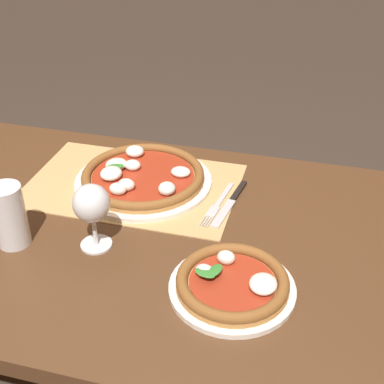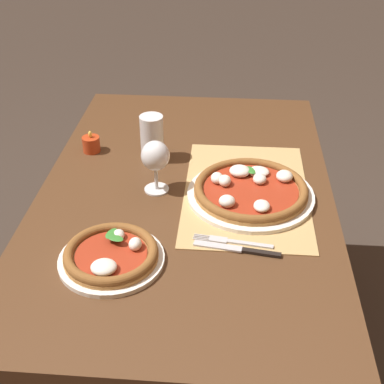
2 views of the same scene
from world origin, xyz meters
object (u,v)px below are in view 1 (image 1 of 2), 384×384
object	(u,v)px
pizza_near	(142,177)
fork	(218,204)
pizza_far	(233,283)
pint_glass	(10,217)
knife	(230,203)
wine_glass	(92,206)

from	to	relation	value
pizza_near	fork	world-z (taller)	pizza_near
pizza_far	pint_glass	bearing A→B (deg)	-3.13
pizza_near	knife	size ratio (longest dim) A/B	1.65
pizza_far	pint_glass	xyz separation A→B (m)	(0.50, -0.03, 0.05)
pizza_near	wine_glass	world-z (taller)	wine_glass
pizza_near	wine_glass	bearing A→B (deg)	86.89
wine_glass	pizza_near	bearing A→B (deg)	-93.11
fork	knife	size ratio (longest dim) A/B	0.93
wine_glass	fork	size ratio (longest dim) A/B	0.77
fork	knife	bearing A→B (deg)	-158.49
pizza_near	wine_glass	distance (m)	0.28
wine_glass	knife	distance (m)	0.36
fork	knife	xyz separation A→B (m)	(-0.03, -0.01, 0.00)
wine_glass	fork	distance (m)	0.33
knife	pint_glass	bearing A→B (deg)	31.68
pint_glass	fork	xyz separation A→B (m)	(-0.41, -0.26, -0.06)
pint_glass	knife	size ratio (longest dim) A/B	0.67
wine_glass	pint_glass	bearing A→B (deg)	11.49
pint_glass	fork	distance (m)	0.48
wine_glass	knife	bearing A→B (deg)	-137.74
wine_glass	knife	xyz separation A→B (m)	(-0.25, -0.23, -0.10)
pizza_near	fork	size ratio (longest dim) A/B	1.77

